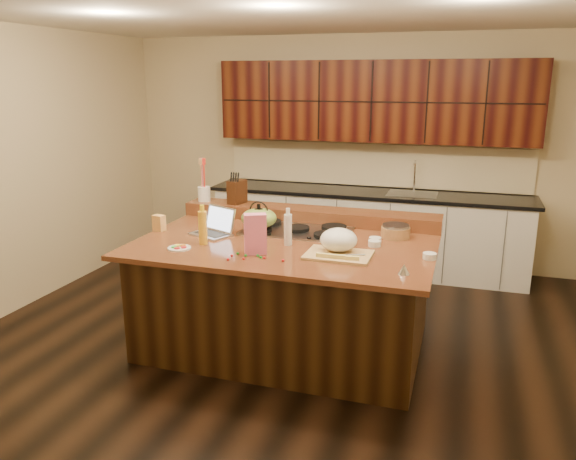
% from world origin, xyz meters
% --- Properties ---
extents(room, '(5.52, 5.02, 2.72)m').
position_xyz_m(room, '(0.00, 0.00, 1.35)').
color(room, black).
rests_on(room, ground).
extents(island, '(2.40, 1.60, 0.92)m').
position_xyz_m(island, '(0.00, 0.00, 0.46)').
color(island, black).
rests_on(island, ground).
extents(back_ledge, '(2.40, 0.30, 0.12)m').
position_xyz_m(back_ledge, '(0.00, 0.70, 0.98)').
color(back_ledge, black).
rests_on(back_ledge, island).
extents(cooktop, '(0.92, 0.52, 0.05)m').
position_xyz_m(cooktop, '(0.00, 0.30, 0.94)').
color(cooktop, gray).
rests_on(cooktop, island).
extents(back_counter, '(3.70, 0.66, 2.40)m').
position_xyz_m(back_counter, '(0.30, 2.23, 0.98)').
color(back_counter, silver).
rests_on(back_counter, ground).
extents(kettle, '(0.25, 0.25, 0.17)m').
position_xyz_m(kettle, '(-0.30, 0.17, 1.05)').
color(kettle, black).
rests_on(kettle, cooktop).
extents(green_bowl, '(0.38, 0.38, 0.17)m').
position_xyz_m(green_bowl, '(-0.30, 0.17, 1.05)').
color(green_bowl, olive).
rests_on(green_bowl, cooktop).
extents(laptop, '(0.41, 0.37, 0.23)m').
position_xyz_m(laptop, '(-0.64, 0.02, 0.98)').
color(laptop, '#B7B7BC').
rests_on(laptop, island).
extents(oil_bottle, '(0.09, 0.09, 0.27)m').
position_xyz_m(oil_bottle, '(-0.61, -0.28, 1.06)').
color(oil_bottle, gold).
rests_on(oil_bottle, island).
extents(vinegar_bottle, '(0.07, 0.07, 0.25)m').
position_xyz_m(vinegar_bottle, '(0.05, -0.10, 1.04)').
color(vinegar_bottle, silver).
rests_on(vinegar_bottle, island).
extents(wooden_tray, '(0.49, 0.39, 0.20)m').
position_xyz_m(wooden_tray, '(0.49, -0.22, 1.01)').
color(wooden_tray, tan).
rests_on(wooden_tray, island).
extents(ramekin_a, '(0.10, 0.10, 0.04)m').
position_xyz_m(ramekin_a, '(1.15, -0.13, 0.94)').
color(ramekin_a, white).
rests_on(ramekin_a, island).
extents(ramekin_b, '(0.12, 0.12, 0.04)m').
position_xyz_m(ramekin_b, '(0.70, 0.17, 0.94)').
color(ramekin_b, white).
rests_on(ramekin_b, island).
extents(ramekin_c, '(0.12, 0.12, 0.04)m').
position_xyz_m(ramekin_c, '(0.71, 0.07, 0.94)').
color(ramekin_c, white).
rests_on(ramekin_c, island).
extents(strainer_bowl, '(0.28, 0.28, 0.09)m').
position_xyz_m(strainer_bowl, '(0.84, 0.38, 0.97)').
color(strainer_bowl, '#996B3F').
rests_on(strainer_bowl, island).
extents(kitchen_timer, '(0.09, 0.09, 0.07)m').
position_xyz_m(kitchen_timer, '(1.01, -0.52, 0.96)').
color(kitchen_timer, silver).
rests_on(kitchen_timer, island).
extents(pink_bag, '(0.19, 0.15, 0.31)m').
position_xyz_m(pink_bag, '(-0.12, -0.40, 1.07)').
color(pink_bag, pink).
rests_on(pink_bag, island).
extents(candy_plate, '(0.24, 0.24, 0.01)m').
position_xyz_m(candy_plate, '(-0.73, -0.46, 0.93)').
color(candy_plate, white).
rests_on(candy_plate, island).
extents(package_box, '(0.11, 0.09, 0.14)m').
position_xyz_m(package_box, '(-1.15, -0.03, 0.99)').
color(package_box, '#E9A752').
rests_on(package_box, island).
extents(utensil_crock, '(0.14, 0.14, 0.14)m').
position_xyz_m(utensil_crock, '(-1.07, 0.70, 1.11)').
color(utensil_crock, white).
rests_on(utensil_crock, back_ledge).
extents(knife_block, '(0.16, 0.21, 0.22)m').
position_xyz_m(knife_block, '(-0.72, 0.70, 1.15)').
color(knife_block, black).
rests_on(knife_block, back_ledge).
extents(gumdrop_0, '(0.02, 0.02, 0.02)m').
position_xyz_m(gumdrop_0, '(0.14, -0.52, 0.93)').
color(gumdrop_0, red).
rests_on(gumdrop_0, island).
extents(gumdrop_1, '(0.02, 0.02, 0.02)m').
position_xyz_m(gumdrop_1, '(-0.04, -0.49, 0.93)').
color(gumdrop_1, '#198C26').
rests_on(gumdrop_1, island).
extents(gumdrop_2, '(0.02, 0.02, 0.02)m').
position_xyz_m(gumdrop_2, '(-0.01, -0.50, 0.93)').
color(gumdrop_2, red).
rests_on(gumdrop_2, island).
extents(gumdrop_3, '(0.02, 0.02, 0.02)m').
position_xyz_m(gumdrop_3, '(-0.24, -0.46, 0.93)').
color(gumdrop_3, '#198C26').
rests_on(gumdrop_3, island).
extents(gumdrop_4, '(0.02, 0.02, 0.02)m').
position_xyz_m(gumdrop_4, '(-0.25, -0.61, 0.93)').
color(gumdrop_4, red).
rests_on(gumdrop_4, island).
extents(gumdrop_5, '(0.02, 0.02, 0.02)m').
position_xyz_m(gumdrop_5, '(-0.16, -0.49, 0.93)').
color(gumdrop_5, '#198C26').
rests_on(gumdrop_5, island).
extents(gumdrop_6, '(0.02, 0.02, 0.02)m').
position_xyz_m(gumdrop_6, '(-0.15, -0.57, 0.93)').
color(gumdrop_6, red).
rests_on(gumdrop_6, island).
extents(gumdrop_7, '(0.02, 0.02, 0.02)m').
position_xyz_m(gumdrop_7, '(-0.07, -0.46, 0.93)').
color(gumdrop_7, '#198C26').
rests_on(gumdrop_7, island).
extents(gumdrop_8, '(0.02, 0.02, 0.02)m').
position_xyz_m(gumdrop_8, '(-0.26, -0.52, 0.93)').
color(gumdrop_8, red).
rests_on(gumdrop_8, island).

